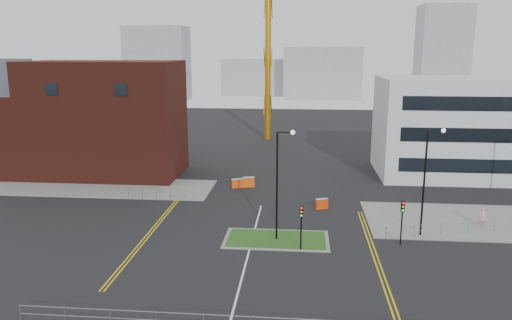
{
  "coord_description": "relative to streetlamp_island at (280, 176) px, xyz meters",
  "views": [
    {
      "loc": [
        3.87,
        -30.64,
        15.38
      ],
      "look_at": [
        -0.4,
        15.69,
        5.0
      ],
      "focal_mm": 35.0,
      "sensor_mm": 36.0,
      "label": 1
    }
  ],
  "objects": [
    {
      "name": "skyline_d",
      "position": [
        -10.22,
        132.0,
        0.59
      ],
      "size": [
        30.0,
        12.0,
        12.0
      ],
      "primitive_type": "cube",
      "color": "gray",
      "rests_on": "ground"
    },
    {
      "name": "traffic_light_right",
      "position": [
        9.78,
        -0.02,
        -2.85
      ],
      "size": [
        0.28,
        0.33,
        3.65
      ],
      "color": "black",
      "rests_on": "ground"
    },
    {
      "name": "centre_line",
      "position": [
        -2.22,
        -6.0,
        -5.41
      ],
      "size": [
        0.15,
        30.0,
        0.01
      ],
      "primitive_type": "cube",
      "color": "silver",
      "rests_on": "ground"
    },
    {
      "name": "railing_front",
      "position": [
        -2.22,
        -14.0,
        -4.63
      ],
      "size": [
        24.05,
        0.05,
        1.1
      ],
      "color": "gray",
      "rests_on": "ground"
    },
    {
      "name": "grass_island",
      "position": [
        -0.22,
        0.0,
        -5.35
      ],
      "size": [
        8.0,
        4.0,
        0.12
      ],
      "primitive_type": "cube",
      "color": "#244717",
      "rests_on": "ground"
    },
    {
      "name": "railing_right",
      "position": [
        18.28,
        3.5,
        -4.63
      ],
      "size": [
        19.05,
        5.05,
        1.1
      ],
      "color": "gray",
      "rests_on": "ground"
    },
    {
      "name": "office_block",
      "position": [
        23.79,
        23.97,
        0.59
      ],
      "size": [
        25.0,
        12.2,
        12.0
      ],
      "color": "#B8BBBE",
      "rests_on": "ground"
    },
    {
      "name": "island_kerb",
      "position": [
        -0.22,
        0.0,
        -5.37
      ],
      "size": [
        8.6,
        4.6,
        0.08
      ],
      "primitive_type": "cube",
      "color": "slate",
      "rests_on": "ground"
    },
    {
      "name": "traffic_light_island",
      "position": [
        1.78,
        -2.02,
        -2.85
      ],
      "size": [
        0.28,
        0.33,
        3.65
      ],
      "color": "black",
      "rests_on": "ground"
    },
    {
      "name": "yellow_left_a",
      "position": [
        -11.22,
        2.0,
        -5.41
      ],
      "size": [
        0.12,
        24.0,
        0.01
      ],
      "primitive_type": "cube",
      "color": "gold",
      "rests_on": "ground"
    },
    {
      "name": "yellow_right_a",
      "position": [
        7.28,
        -2.0,
        -5.41
      ],
      "size": [
        0.12,
        20.0,
        0.01
      ],
      "primitive_type": "cube",
      "color": "gold",
      "rests_on": "ground"
    },
    {
      "name": "barrier_right",
      "position": [
        3.78,
        8.6,
        -4.86
      ],
      "size": [
        1.28,
        0.83,
        1.03
      ],
      "color": "#D83D0C",
      "rests_on": "ground"
    },
    {
      "name": "barrier_left",
      "position": [
        -5.48,
        15.38,
        -4.85
      ],
      "size": [
        1.3,
        0.84,
        1.04
      ],
      "color": "#DC480C",
      "rests_on": "ground"
    },
    {
      "name": "brick_building",
      "position": [
        -25.19,
        20.0,
        1.44
      ],
      "size": [
        24.2,
        10.07,
        14.24
      ],
      "color": "#4D1B13",
      "rests_on": "ground"
    },
    {
      "name": "ground",
      "position": [
        -2.22,
        -8.0,
        -5.41
      ],
      "size": [
        200.0,
        200.0,
        0.0
      ],
      "primitive_type": "plane",
      "color": "black",
      "rests_on": "ground"
    },
    {
      "name": "pedestrian",
      "position": [
        17.65,
        4.53,
        -4.48
      ],
      "size": [
        0.71,
        0.49,
        1.87
      ],
      "primitive_type": "imported",
      "rotation": [
        0.0,
        0.0,
        0.06
      ],
      "color": "pink",
      "rests_on": "ground"
    },
    {
      "name": "streetlamp_right_near",
      "position": [
        12.0,
        2.0,
        0.0
      ],
      "size": [
        1.46,
        0.36,
        9.18
      ],
      "color": "black",
      "rests_on": "ground"
    },
    {
      "name": "skyline_b",
      "position": [
        7.78,
        122.0,
        2.59
      ],
      "size": [
        24.0,
        12.0,
        16.0
      ],
      "primitive_type": "cube",
      "color": "gray",
      "rests_on": "ground"
    },
    {
      "name": "railing_left",
      "position": [
        -13.22,
        10.0,
        -4.67
      ],
      "size": [
        6.05,
        0.05,
        1.1
      ],
      "color": "gray",
      "rests_on": "ground"
    },
    {
      "name": "yellow_left_b",
      "position": [
        -10.92,
        2.0,
        -5.41
      ],
      "size": [
        0.12,
        24.0,
        0.01
      ],
      "primitive_type": "cube",
      "color": "gold",
      "rests_on": "ground"
    },
    {
      "name": "barrier_mid",
      "position": [
        -4.24,
        15.85,
        -4.79
      ],
      "size": [
        1.43,
        0.76,
        1.15
      ],
      "color": "#D3530B",
      "rests_on": "ground"
    },
    {
      "name": "skyline_c",
      "position": [
        42.78,
        117.0,
        8.59
      ],
      "size": [
        14.0,
        12.0,
        28.0
      ],
      "primitive_type": "cube",
      "color": "gray",
      "rests_on": "ground"
    },
    {
      "name": "skyline_a",
      "position": [
        -42.22,
        112.0,
        5.59
      ],
      "size": [
        18.0,
        12.0,
        22.0
      ],
      "primitive_type": "cube",
      "color": "gray",
      "rests_on": "ground"
    },
    {
      "name": "streetlamp_island",
      "position": [
        0.0,
        0.0,
        0.0
      ],
      "size": [
        1.46,
        0.36,
        9.18
      ],
      "color": "black",
      "rests_on": "ground"
    },
    {
      "name": "pavement_left",
      "position": [
        -22.22,
        14.0,
        -5.35
      ],
      "size": [
        28.0,
        8.0,
        0.12
      ],
      "primitive_type": "cube",
      "color": "slate",
      "rests_on": "ground"
    },
    {
      "name": "pavement_right",
      "position": [
        19.78,
        6.0,
        -5.35
      ],
      "size": [
        24.0,
        10.0,
        0.12
      ],
      "primitive_type": "cube",
      "color": "slate",
      "rests_on": "ground"
    },
    {
      "name": "yellow_right_b",
      "position": [
        7.58,
        -2.0,
        -5.41
      ],
      "size": [
        0.12,
        20.0,
        0.01
      ],
      "primitive_type": "cube",
      "color": "gold",
      "rests_on": "ground"
    }
  ]
}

